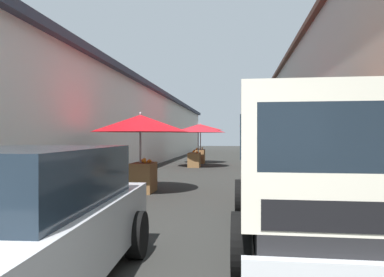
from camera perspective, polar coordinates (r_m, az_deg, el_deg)
ground at (r=14.68m, az=4.79°, el=-5.78°), size 90.00×90.00×0.00m
building_left_whitewash at (r=18.67m, az=-18.31°, el=2.09°), size 49.80×7.50×4.27m
fruit_stall_far_left at (r=18.39m, az=0.92°, el=1.02°), size 2.76×2.76×2.25m
fruit_stall_far_right at (r=21.09m, az=1.31°, el=1.09°), size 2.60×2.60×2.35m
fruit_stall_mid_lane at (r=10.19m, az=-8.06°, el=1.39°), size 2.70×2.70×2.24m
fruit_stall_near_left at (r=14.67m, az=15.77°, el=0.80°), size 2.67×2.67×2.16m
fruit_stall_near_right at (r=9.27m, az=16.02°, el=2.02°), size 2.84×2.84×2.33m
hatchback_car at (r=3.89m, az=-25.88°, el=-11.94°), size 3.99×2.09×1.45m
delivery_truck at (r=4.85m, az=18.14°, el=-5.86°), size 4.93×2.00×2.08m
vendor_by_crates at (r=7.24m, az=23.39°, el=-4.35°), size 0.66×0.23×1.68m
parked_scooter at (r=11.33m, az=13.24°, el=-5.32°), size 1.67×0.55×1.14m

